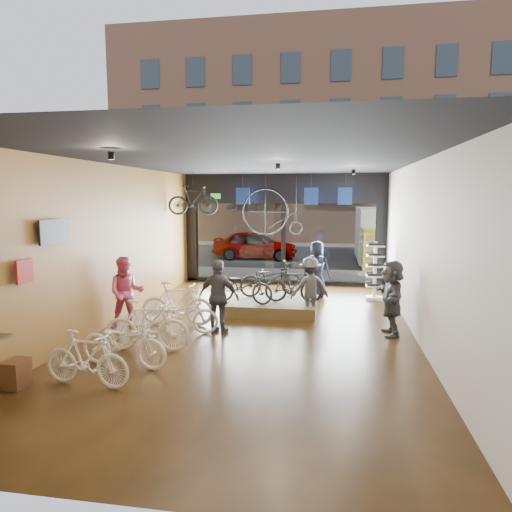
% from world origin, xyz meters
% --- Properties ---
extents(ground_plane, '(7.00, 12.00, 0.04)m').
position_xyz_m(ground_plane, '(0.00, 0.00, -0.02)').
color(ground_plane, black).
rests_on(ground_plane, ground).
extents(ceiling, '(7.00, 12.00, 0.04)m').
position_xyz_m(ceiling, '(0.00, 0.00, 3.82)').
color(ceiling, black).
rests_on(ceiling, ground).
extents(wall_left, '(0.04, 12.00, 3.80)m').
position_xyz_m(wall_left, '(-3.52, 0.00, 1.90)').
color(wall_left, olive).
rests_on(wall_left, ground).
extents(wall_right, '(0.04, 12.00, 3.80)m').
position_xyz_m(wall_right, '(3.52, 0.00, 1.90)').
color(wall_right, beige).
rests_on(wall_right, ground).
extents(wall_back, '(7.00, 0.04, 3.80)m').
position_xyz_m(wall_back, '(0.00, -6.02, 1.90)').
color(wall_back, beige).
rests_on(wall_back, ground).
extents(storefront, '(7.00, 0.26, 3.80)m').
position_xyz_m(storefront, '(0.00, 6.00, 1.90)').
color(storefront, black).
rests_on(storefront, ground).
extents(exit_sign, '(0.35, 0.06, 0.18)m').
position_xyz_m(exit_sign, '(-2.40, 5.88, 3.05)').
color(exit_sign, '#198C26').
rests_on(exit_sign, storefront).
extents(street_road, '(30.00, 18.00, 0.02)m').
position_xyz_m(street_road, '(0.00, 15.00, -0.01)').
color(street_road, black).
rests_on(street_road, ground).
extents(sidewalk_near, '(30.00, 2.40, 0.12)m').
position_xyz_m(sidewalk_near, '(0.00, 7.20, 0.06)').
color(sidewalk_near, slate).
rests_on(sidewalk_near, ground).
extents(sidewalk_far, '(30.00, 2.00, 0.12)m').
position_xyz_m(sidewalk_far, '(0.00, 19.00, 0.06)').
color(sidewalk_far, slate).
rests_on(sidewalk_far, ground).
extents(opposite_building, '(26.00, 5.00, 14.00)m').
position_xyz_m(opposite_building, '(0.00, 21.50, 7.00)').
color(opposite_building, brown).
rests_on(opposite_building, ground).
extents(street_car, '(4.09, 1.65, 1.39)m').
position_xyz_m(street_car, '(-2.02, 12.00, 0.70)').
color(street_car, gray).
rests_on(street_car, street_road).
extents(box_truck, '(2.13, 6.38, 2.51)m').
position_xyz_m(box_truck, '(3.93, 11.00, 1.26)').
color(box_truck, silver).
rests_on(box_truck, street_road).
extents(floor_bike_1, '(1.57, 0.59, 0.92)m').
position_xyz_m(floor_bike_1, '(-2.17, -3.39, 0.46)').
color(floor_bike_1, '#F3E9CD').
rests_on(floor_bike_1, ground_plane).
extents(floor_bike_2, '(1.76, 0.80, 0.89)m').
position_xyz_m(floor_bike_2, '(-1.96, -2.49, 0.45)').
color(floor_bike_2, '#F3E9CD').
rests_on(floor_bike_2, ground_plane).
extents(floor_bike_3, '(1.74, 0.61, 1.03)m').
position_xyz_m(floor_bike_3, '(-1.89, -1.63, 0.52)').
color(floor_bike_3, '#F3E9CD').
rests_on(floor_bike_3, ground_plane).
extents(floor_bike_4, '(1.77, 0.92, 0.89)m').
position_xyz_m(floor_bike_4, '(-1.61, -0.45, 0.44)').
color(floor_bike_4, '#F3E9CD').
rests_on(floor_bike_4, ground_plane).
extents(floor_bike_5, '(1.76, 0.58, 1.05)m').
position_xyz_m(floor_bike_5, '(-1.91, 0.23, 0.52)').
color(floor_bike_5, '#F3E9CD').
rests_on(floor_bike_5, ground_plane).
extents(display_platform, '(2.40, 1.80, 0.30)m').
position_xyz_m(display_platform, '(0.11, 1.91, 0.15)').
color(display_platform, '#4A361A').
rests_on(display_platform, ground_plane).
extents(display_bike_left, '(1.76, 0.98, 0.88)m').
position_xyz_m(display_bike_left, '(-0.57, 1.49, 0.74)').
color(display_bike_left, black).
rests_on(display_bike_left, display_platform).
extents(display_bike_mid, '(1.53, 0.55, 0.90)m').
position_xyz_m(display_bike_mid, '(0.72, 1.78, 0.75)').
color(display_bike_mid, black).
rests_on(display_bike_mid, display_platform).
extents(display_bike_right, '(1.90, 1.32, 0.95)m').
position_xyz_m(display_bike_right, '(0.04, 2.46, 0.77)').
color(display_bike_right, black).
rests_on(display_bike_right, display_platform).
extents(customer_1, '(0.99, 0.90, 1.68)m').
position_xyz_m(customer_1, '(-2.97, -0.21, 0.84)').
color(customer_1, '#CC4C72').
rests_on(customer_1, ground_plane).
extents(customer_2, '(1.03, 0.61, 1.66)m').
position_xyz_m(customer_2, '(-0.77, -0.24, 0.83)').
color(customer_2, '#3F3F44').
rests_on(customer_2, ground_plane).
extents(customer_3, '(1.12, 0.86, 1.52)m').
position_xyz_m(customer_3, '(1.16, 1.46, 0.76)').
color(customer_3, '#3F3F44').
rests_on(customer_3, ground_plane).
extents(customer_4, '(0.92, 0.70, 1.70)m').
position_xyz_m(customer_4, '(1.24, 3.94, 0.85)').
color(customer_4, '#161C33').
rests_on(customer_4, ground_plane).
extents(customer_5, '(0.57, 1.57, 1.66)m').
position_xyz_m(customer_5, '(3.00, 0.27, 0.83)').
color(customer_5, '#3F3F44').
rests_on(customer_5, ground_plane).
extents(sunglasses_rack, '(0.60, 0.53, 1.72)m').
position_xyz_m(sunglasses_rack, '(2.95, 3.77, 0.86)').
color(sunglasses_rack, white).
rests_on(sunglasses_rack, ground_plane).
extents(wall_merch, '(0.40, 2.40, 2.60)m').
position_xyz_m(wall_merch, '(-3.38, -3.50, 1.30)').
color(wall_merch, navy).
rests_on(wall_merch, wall_left).
extents(penny_farthing, '(1.89, 0.06, 1.51)m').
position_xyz_m(penny_farthing, '(-0.14, 4.72, 2.50)').
color(penny_farthing, black).
rests_on(penny_farthing, ceiling).
extents(hung_bike, '(1.64, 0.83, 0.95)m').
position_xyz_m(hung_bike, '(-2.70, 4.20, 2.93)').
color(hung_bike, black).
rests_on(hung_bike, ceiling).
extents(jersey_left, '(0.45, 0.03, 0.55)m').
position_xyz_m(jersey_left, '(-1.29, 5.20, 3.05)').
color(jersey_left, '#1E3F99').
rests_on(jersey_left, ceiling).
extents(jersey_mid, '(0.45, 0.03, 0.55)m').
position_xyz_m(jersey_mid, '(0.98, 5.20, 3.05)').
color(jersey_mid, '#1E3F99').
rests_on(jersey_mid, ceiling).
extents(jersey_right, '(0.45, 0.03, 0.55)m').
position_xyz_m(jersey_right, '(2.07, 5.20, 3.05)').
color(jersey_right, '#1E3F99').
rests_on(jersey_right, ceiling).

